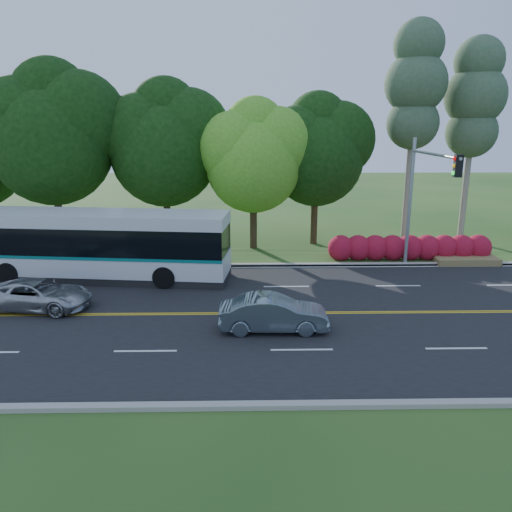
{
  "coord_description": "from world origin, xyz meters",
  "views": [
    {
      "loc": [
        -2.42,
        -19.58,
        7.78
      ],
      "look_at": [
        -2.01,
        2.0,
        1.97
      ],
      "focal_mm": 35.0,
      "sensor_mm": 36.0,
      "label": 1
    }
  ],
  "objects_px": {
    "transit_bus": "(99,246)",
    "sedan": "(273,313)",
    "traffic_signal": "(423,186)",
    "suv": "(38,295)"
  },
  "relations": [
    {
      "from": "transit_bus",
      "to": "suv",
      "type": "distance_m",
      "value": 4.68
    },
    {
      "from": "traffic_signal",
      "to": "sedan",
      "type": "height_order",
      "value": "traffic_signal"
    },
    {
      "from": "traffic_signal",
      "to": "transit_bus",
      "type": "height_order",
      "value": "traffic_signal"
    },
    {
      "from": "transit_bus",
      "to": "suv",
      "type": "height_order",
      "value": "transit_bus"
    },
    {
      "from": "suv",
      "to": "transit_bus",
      "type": "bearing_deg",
      "value": -10.78
    },
    {
      "from": "traffic_signal",
      "to": "transit_bus",
      "type": "xyz_separation_m",
      "value": [
        -16.42,
        -0.36,
        -2.95
      ]
    },
    {
      "from": "suv",
      "to": "traffic_signal",
      "type": "bearing_deg",
      "value": -67.6
    },
    {
      "from": "sedan",
      "to": "suv",
      "type": "distance_m",
      "value": 10.27
    },
    {
      "from": "traffic_signal",
      "to": "suv",
      "type": "xyz_separation_m",
      "value": [
        -17.87,
        -4.68,
        -4.02
      ]
    },
    {
      "from": "transit_bus",
      "to": "sedan",
      "type": "bearing_deg",
      "value": -32.23
    }
  ]
}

